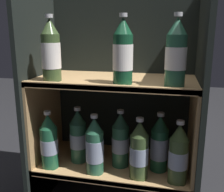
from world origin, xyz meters
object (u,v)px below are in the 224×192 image
Objects in this scene: bottle_lower_front_0 at (49,142)px; bottle_lower_front_3 at (178,155)px; bottle_lower_front_1 at (95,147)px; bottle_upper_front_2 at (176,54)px; bottle_upper_front_0 at (51,52)px; bottle_upper_front_1 at (123,53)px; bottle_lower_back_2 at (159,145)px; bottle_lower_front_2 at (139,151)px; bottle_lower_back_1 at (120,141)px; bottle_lower_back_0 at (78,137)px.

bottle_lower_front_3 is at bearing -0.00° from bottle_lower_front_0.
bottle_lower_front_0 is 1.00× the size of bottle_lower_front_1.
bottle_upper_front_2 is 0.64m from bottle_lower_front_0.
bottle_upper_front_0 is 1.00× the size of bottle_upper_front_1.
bottle_upper_front_2 is (0.48, 0.00, 0.00)m from bottle_upper_front_0.
bottle_upper_front_2 is 1.00× the size of bottle_lower_back_2.
bottle_lower_front_1 is at bearing 0.00° from bottle_lower_front_0.
bottle_upper_front_0 reaches higher than bottle_lower_front_2.
bottle_lower_front_1 is 0.34m from bottle_lower_front_3.
bottle_lower_front_2 is 0.12m from bottle_lower_back_1.
bottle_lower_front_0 is 1.00× the size of bottle_lower_front_3.
bottle_lower_back_0 and bottle_lower_back_1 have the same top height.
bottle_lower_back_0 is at bearing 169.26° from bottle_lower_front_3.
bottle_lower_front_2 is at bearing -42.06° from bottle_lower_back_1.
bottle_upper_front_2 is at bearing 0.00° from bottle_upper_front_0.
bottle_lower_front_2 is (0.36, -0.00, -0.39)m from bottle_upper_front_0.
bottle_upper_front_0 is 1.00× the size of bottle_lower_back_1.
bottle_upper_front_0 is 1.00× the size of bottle_lower_front_3.
bottle_lower_front_2 is (-0.12, -0.00, -0.39)m from bottle_upper_front_2.
bottle_lower_back_1 is at bearing 158.67° from bottle_upper_front_2.
bottle_upper_front_0 reaches higher than bottle_lower_back_2.
bottle_upper_front_2 is at bearing 180.00° from bottle_lower_front_3.
bottle_lower_front_2 and bottle_lower_front_3 have the same top height.
bottle_lower_back_2 is (0.17, 0.00, -0.00)m from bottle_lower_back_1.
bottle_lower_front_0 and bottle_lower_front_2 have the same top height.
bottle_lower_back_1 is 1.00× the size of bottle_lower_back_2.
bottle_upper_front_0 is 1.00× the size of bottle_lower_back_2.
bottle_lower_front_0 is at bearing 180.00° from bottle_lower_front_1.
bottle_lower_front_1 and bottle_lower_front_3 have the same top height.
bottle_lower_front_0 is 0.13m from bottle_lower_back_0.
bottle_lower_back_2 is (-0.04, 0.08, -0.39)m from bottle_upper_front_2.
bottle_upper_front_2 is 0.49m from bottle_lower_front_1.
bottle_lower_front_1 is at bearing -39.16° from bottle_lower_back_0.
bottle_lower_front_2 is 1.00× the size of bottle_lower_front_3.
bottle_upper_front_1 is 1.00× the size of bottle_lower_back_1.
bottle_upper_front_2 reaches higher than bottle_lower_back_1.
bottle_lower_front_0 is (-0.32, 0.00, -0.39)m from bottle_upper_front_1.
bottle_lower_front_2 is 0.15m from bottle_lower_front_3.
bottle_upper_front_1 reaches higher than bottle_lower_front_3.
bottle_upper_front_2 is (0.19, 0.00, 0.00)m from bottle_upper_front_1.
bottle_lower_back_0 is at bearing 39.16° from bottle_lower_front_0.
bottle_lower_front_2 and bottle_lower_back_0 have the same top height.
bottle_upper_front_0 reaches higher than bottle_lower_front_1.
bottle_upper_front_0 is at bearing -129.99° from bottle_lower_back_0.
bottle_lower_front_3 and bottle_lower_back_0 have the same top height.
bottle_lower_back_2 is (0.36, 0.00, -0.00)m from bottle_lower_back_0.
bottle_upper_front_2 is at bearing 0.00° from bottle_upper_front_1.
bottle_upper_front_0 is at bearing 180.00° from bottle_upper_front_1.
bottle_lower_front_3 is at bearing -0.00° from bottle_lower_front_2.
bottle_lower_front_0 and bottle_lower_back_1 have the same top height.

